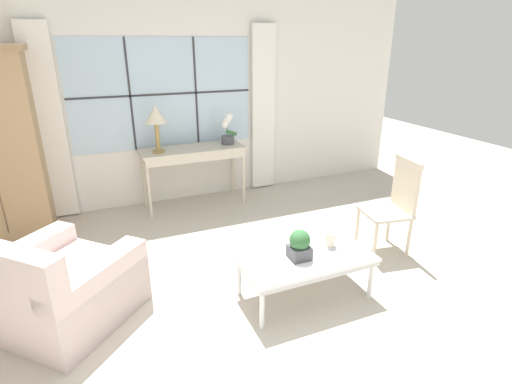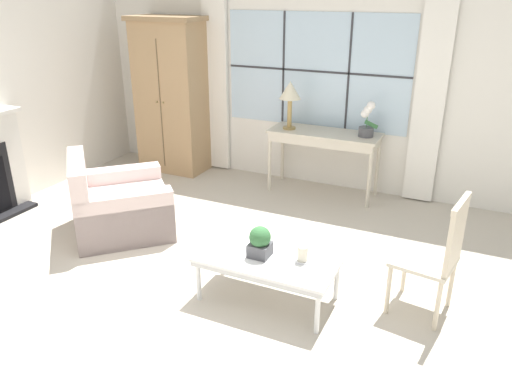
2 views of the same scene
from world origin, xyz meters
The scene contains 11 objects.
ground_plane centered at (0.00, 0.00, 0.00)m, with size 14.00×14.00×0.00m, color #BCB2A3.
wall_back_windowed centered at (0.00, 3.02, 1.39)m, with size 7.20×0.14×2.80m.
armoire centered at (-1.93, 2.68, 1.04)m, with size 0.97×0.59×2.07m.
console_table centered at (0.25, 2.69, 0.70)m, with size 1.34×0.51×0.79m.
table_lamp centered at (-0.19, 2.64, 1.23)m, with size 0.26×0.26×0.58m.
potted_orchid centered at (0.75, 2.71, 0.96)m, with size 0.22×0.18×0.41m.
armchair_upholstered centered at (-1.35, 0.77, 0.27)m, with size 1.36×1.36×0.83m.
side_chair_wooden centered at (1.83, 0.64, 0.56)m, with size 0.51×0.51×1.00m.
coffee_table centered at (0.58, 0.27, 0.36)m, with size 1.12×0.59×0.40m.
potted_plant_small centered at (0.51, 0.26, 0.53)m, with size 0.18×0.18×0.26m.
pillar_candle centered at (0.85, 0.32, 0.46)m, with size 0.12×0.12×0.15m.
Camera 2 is at (1.98, -2.94, 2.41)m, focal length 35.00 mm.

